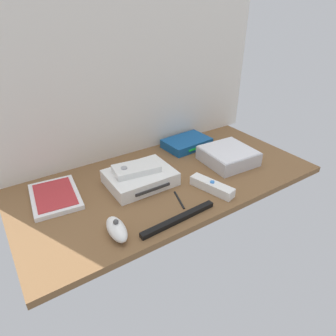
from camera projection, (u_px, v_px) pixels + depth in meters
ground_plane at (168, 181)px, 101.52cm from camera, size 100.00×48.00×2.00cm
back_wall at (128, 68)px, 102.81cm from camera, size 110.00×1.20×64.00cm
game_console at (140, 178)px, 97.21cm from camera, size 21.16×16.67×4.40cm
mini_computer at (228, 156)px, 109.56cm from camera, size 17.97×17.97×5.30cm
game_case at (55, 196)px, 90.70cm from camera, size 15.69×20.44×1.56cm
network_router at (187, 143)px, 121.27cm from camera, size 18.69×13.16×3.40cm
remote_wand at (212, 186)px, 93.96cm from camera, size 7.22×15.23×3.40cm
remote_nunchuk at (117, 229)px, 76.04cm from camera, size 5.20×10.33×5.10cm
remote_classic_pad at (136, 168)px, 95.95cm from camera, size 15.40×10.00×2.40cm
sensor_bar at (179, 219)px, 81.56cm from camera, size 24.05×2.81×1.40cm
stylus_pen at (179, 199)px, 90.02cm from camera, size 3.27×8.82×0.70cm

